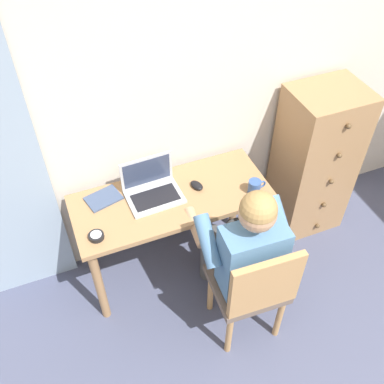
{
  "coord_description": "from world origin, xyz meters",
  "views": [
    {
      "loc": [
        -0.87,
        0.01,
        2.75
      ],
      "look_at": [
        -0.16,
        1.77,
        0.84
      ],
      "focal_mm": 41.58,
      "sensor_mm": 36.0,
      "label": 1
    }
  ],
  "objects_px": {
    "laptop": "(152,188)",
    "desk": "(172,210)",
    "person_seated": "(243,245)",
    "coffee_mug": "(255,187)",
    "computer_mouse": "(197,185)",
    "desk_clock": "(96,236)",
    "dresser": "(314,162)",
    "chair": "(253,287)",
    "notebook_pad": "(103,198)"
  },
  "relations": [
    {
      "from": "laptop",
      "to": "desk",
      "type": "bearing_deg",
      "value": -34.23
    },
    {
      "from": "person_seated",
      "to": "coffee_mug",
      "type": "height_order",
      "value": "person_seated"
    },
    {
      "from": "computer_mouse",
      "to": "desk_clock",
      "type": "xyz_separation_m",
      "value": [
        -0.7,
        -0.17,
        -0.0
      ]
    },
    {
      "from": "dresser",
      "to": "laptop",
      "type": "bearing_deg",
      "value": 179.96
    },
    {
      "from": "desk",
      "to": "chair",
      "type": "bearing_deg",
      "value": -68.39
    },
    {
      "from": "chair",
      "to": "notebook_pad",
      "type": "xyz_separation_m",
      "value": [
        -0.66,
        0.8,
        0.24
      ]
    },
    {
      "from": "chair",
      "to": "laptop",
      "type": "distance_m",
      "value": 0.86
    },
    {
      "from": "chair",
      "to": "coffee_mug",
      "type": "bearing_deg",
      "value": 64.24
    },
    {
      "from": "laptop",
      "to": "computer_mouse",
      "type": "height_order",
      "value": "laptop"
    },
    {
      "from": "desk",
      "to": "computer_mouse",
      "type": "height_order",
      "value": "computer_mouse"
    },
    {
      "from": "computer_mouse",
      "to": "desk",
      "type": "bearing_deg",
      "value": 168.68
    },
    {
      "from": "desk",
      "to": "chair",
      "type": "distance_m",
      "value": 0.72
    },
    {
      "from": "laptop",
      "to": "notebook_pad",
      "type": "relative_size",
      "value": 1.67
    },
    {
      "from": "chair",
      "to": "desk",
      "type": "bearing_deg",
      "value": 111.61
    },
    {
      "from": "person_seated",
      "to": "laptop",
      "type": "relative_size",
      "value": 3.46
    },
    {
      "from": "computer_mouse",
      "to": "desk_clock",
      "type": "relative_size",
      "value": 1.11
    },
    {
      "from": "coffee_mug",
      "to": "desk_clock",
      "type": "bearing_deg",
      "value": 179.45
    },
    {
      "from": "chair",
      "to": "desk_clock",
      "type": "bearing_deg",
      "value": 146.54
    },
    {
      "from": "person_seated",
      "to": "laptop",
      "type": "height_order",
      "value": "person_seated"
    },
    {
      "from": "desk",
      "to": "person_seated",
      "type": "distance_m",
      "value": 0.55
    },
    {
      "from": "desk_clock",
      "to": "coffee_mug",
      "type": "distance_m",
      "value": 1.02
    },
    {
      "from": "dresser",
      "to": "chair",
      "type": "height_order",
      "value": "dresser"
    },
    {
      "from": "dresser",
      "to": "desk_clock",
      "type": "xyz_separation_m",
      "value": [
        -1.64,
        -0.22,
        0.15
      ]
    },
    {
      "from": "desk",
      "to": "chair",
      "type": "xyz_separation_m",
      "value": [
        0.26,
        -0.66,
        -0.11
      ]
    },
    {
      "from": "laptop",
      "to": "person_seated",
      "type": "bearing_deg",
      "value": -55.72
    },
    {
      "from": "person_seated",
      "to": "coffee_mug",
      "type": "bearing_deg",
      "value": 53.72
    },
    {
      "from": "chair",
      "to": "computer_mouse",
      "type": "xyz_separation_m",
      "value": [
        -0.08,
        0.68,
        0.25
      ]
    },
    {
      "from": "person_seated",
      "to": "notebook_pad",
      "type": "distance_m",
      "value": 0.91
    },
    {
      "from": "notebook_pad",
      "to": "coffee_mug",
      "type": "bearing_deg",
      "value": -32.63
    },
    {
      "from": "desk",
      "to": "notebook_pad",
      "type": "relative_size",
      "value": 5.98
    },
    {
      "from": "chair",
      "to": "desk_clock",
      "type": "relative_size",
      "value": 9.9
    },
    {
      "from": "chair",
      "to": "laptop",
      "type": "xyz_separation_m",
      "value": [
        -0.36,
        0.73,
        0.28
      ]
    },
    {
      "from": "chair",
      "to": "person_seated",
      "type": "xyz_separation_m",
      "value": [
        0.01,
        0.18,
        0.18
      ]
    },
    {
      "from": "dresser",
      "to": "laptop",
      "type": "relative_size",
      "value": 3.42
    },
    {
      "from": "desk_clock",
      "to": "coffee_mug",
      "type": "bearing_deg",
      "value": -0.55
    },
    {
      "from": "computer_mouse",
      "to": "notebook_pad",
      "type": "xyz_separation_m",
      "value": [
        -0.58,
        0.12,
        -0.01
      ]
    },
    {
      "from": "computer_mouse",
      "to": "coffee_mug",
      "type": "height_order",
      "value": "coffee_mug"
    },
    {
      "from": "person_seated",
      "to": "computer_mouse",
      "type": "xyz_separation_m",
      "value": [
        -0.09,
        0.5,
        0.07
      ]
    },
    {
      "from": "dresser",
      "to": "computer_mouse",
      "type": "distance_m",
      "value": 0.96
    },
    {
      "from": "notebook_pad",
      "to": "coffee_mug",
      "type": "relative_size",
      "value": 1.75
    },
    {
      "from": "chair",
      "to": "person_seated",
      "type": "distance_m",
      "value": 0.26
    },
    {
      "from": "desk",
      "to": "dresser",
      "type": "relative_size",
      "value": 1.05
    },
    {
      "from": "desk_clock",
      "to": "notebook_pad",
      "type": "height_order",
      "value": "desk_clock"
    },
    {
      "from": "desk",
      "to": "dresser",
      "type": "distance_m",
      "value": 1.13
    },
    {
      "from": "chair",
      "to": "dresser",
      "type": "bearing_deg",
      "value": 40.03
    },
    {
      "from": "desk_clock",
      "to": "desk",
      "type": "bearing_deg",
      "value": 15.97
    },
    {
      "from": "desk_clock",
      "to": "coffee_mug",
      "type": "relative_size",
      "value": 0.75
    },
    {
      "from": "laptop",
      "to": "coffee_mug",
      "type": "height_order",
      "value": "laptop"
    },
    {
      "from": "desk",
      "to": "dresser",
      "type": "height_order",
      "value": "dresser"
    },
    {
      "from": "dresser",
      "to": "laptop",
      "type": "xyz_separation_m",
      "value": [
        -1.23,
        0.0,
        0.19
      ]
    }
  ]
}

